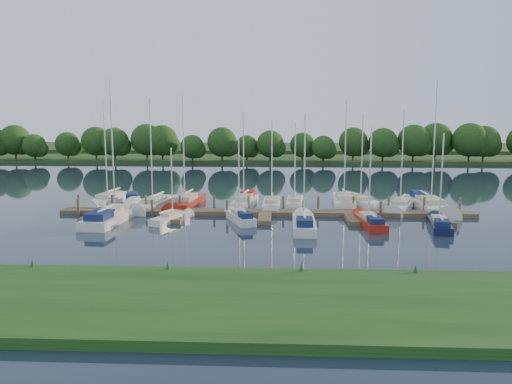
{
  "coord_description": "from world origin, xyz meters",
  "views": [
    {
      "loc": [
        1.33,
        -39.59,
        9.36
      ],
      "look_at": [
        -0.93,
        8.0,
        2.2
      ],
      "focal_mm": 35.0,
      "sensor_mm": 36.0,
      "label": 1
    }
  ],
  "objects_px": {
    "dock": "(265,214)",
    "sailboat_s_2": "(240,218)",
    "sailboat_n_0": "(109,201)",
    "sailboat_n_5": "(272,205)",
    "motorboat": "(132,202)"
  },
  "relations": [
    {
      "from": "motorboat",
      "to": "sailboat_n_0",
      "type": "bearing_deg",
      "value": -29.73
    },
    {
      "from": "sailboat_n_0",
      "to": "sailboat_s_2",
      "type": "xyz_separation_m",
      "value": [
        15.14,
        -8.87,
        0.05
      ]
    },
    {
      "from": "dock",
      "to": "sailboat_s_2",
      "type": "xyz_separation_m",
      "value": [
        -2.2,
        -2.77,
        0.12
      ]
    },
    {
      "from": "sailboat_n_0",
      "to": "sailboat_n_5",
      "type": "relative_size",
      "value": 1.22
    },
    {
      "from": "dock",
      "to": "sailboat_n_5",
      "type": "xyz_separation_m",
      "value": [
        0.54,
        4.35,
        0.07
      ]
    },
    {
      "from": "sailboat_n_5",
      "to": "sailboat_s_2",
      "type": "xyz_separation_m",
      "value": [
        -2.74,
        -7.11,
        0.05
      ]
    },
    {
      "from": "dock",
      "to": "sailboat_n_0",
      "type": "relative_size",
      "value": 3.48
    },
    {
      "from": "sailboat_n_0",
      "to": "motorboat",
      "type": "relative_size",
      "value": 2.22
    },
    {
      "from": "sailboat_s_2",
      "to": "sailboat_n_0",
      "type": "bearing_deg",
      "value": 128.41
    },
    {
      "from": "dock",
      "to": "motorboat",
      "type": "relative_size",
      "value": 7.74
    },
    {
      "from": "sailboat_n_0",
      "to": "motorboat",
      "type": "distance_m",
      "value": 2.95
    },
    {
      "from": "dock",
      "to": "sailboat_s_2",
      "type": "height_order",
      "value": "sailboat_s_2"
    },
    {
      "from": "dock",
      "to": "sailboat_n_5",
      "type": "distance_m",
      "value": 4.38
    },
    {
      "from": "motorboat",
      "to": "sailboat_n_5",
      "type": "bearing_deg",
      "value": 162.71
    },
    {
      "from": "dock",
      "to": "sailboat_n_0",
      "type": "distance_m",
      "value": 18.39
    }
  ]
}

